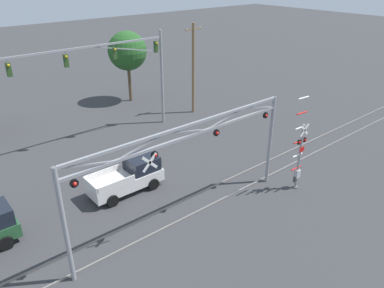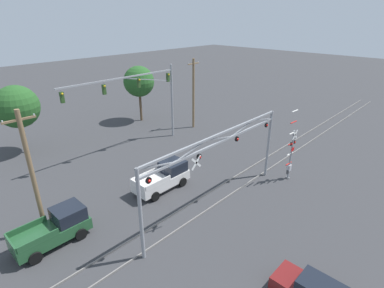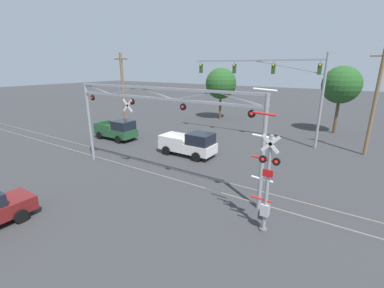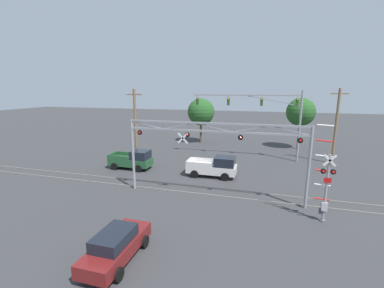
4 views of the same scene
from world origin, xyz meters
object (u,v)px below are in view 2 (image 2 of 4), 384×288
at_px(utility_pole_left, 32,175).
at_px(utility_pole_right, 193,93).
at_px(crossing_gantry, 219,154).
at_px(pickup_truck_following, 56,228).
at_px(pickup_truck_lead, 164,177).
at_px(traffic_signal_span, 147,92).
at_px(background_tree_beyond_span, 17,107).
at_px(crossing_signal_mast, 291,155).
at_px(background_tree_far_left_verge, 139,82).

xyz_separation_m(utility_pole_left, utility_pole_right, (21.35, 6.79, 0.03)).
bearing_deg(crossing_gantry, pickup_truck_following, 152.32).
bearing_deg(pickup_truck_lead, traffic_signal_span, 58.18).
bearing_deg(background_tree_beyond_span, crossing_gantry, -73.69).
bearing_deg(crossing_signal_mast, background_tree_far_left_verge, 87.70).
relative_size(pickup_truck_following, background_tree_far_left_verge, 0.62).
bearing_deg(pickup_truck_following, background_tree_far_left_verge, 39.56).
bearing_deg(crossing_signal_mast, crossing_gantry, 167.04).
distance_m(pickup_truck_following, utility_pole_right, 22.89).
distance_m(pickup_truck_lead, utility_pole_left, 9.87).
xyz_separation_m(traffic_signal_span, pickup_truck_lead, (-4.95, -7.98, -4.91)).
relative_size(background_tree_beyond_span, background_tree_far_left_verge, 0.97).
bearing_deg(pickup_truck_following, crossing_gantry, -27.68).
relative_size(crossing_signal_mast, traffic_signal_span, 0.49).
height_order(pickup_truck_lead, background_tree_beyond_span, background_tree_beyond_span).
bearing_deg(pickup_truck_lead, crossing_signal_mast, -38.80).
height_order(crossing_gantry, traffic_signal_span, traffic_signal_span).
distance_m(crossing_signal_mast, utility_pole_right, 15.58).
relative_size(pickup_truck_lead, background_tree_far_left_verge, 0.66).
xyz_separation_m(pickup_truck_lead, pickup_truck_following, (-8.94, 0.11, -0.00)).
distance_m(crossing_gantry, pickup_truck_lead, 6.08).
xyz_separation_m(utility_pole_right, background_tree_beyond_span, (-17.46, 7.36, 0.49)).
xyz_separation_m(crossing_signal_mast, background_tree_far_left_verge, (0.88, 21.86, 2.96)).
bearing_deg(crossing_signal_mast, utility_pole_right, 75.67).
bearing_deg(pickup_truck_lead, utility_pole_right, 34.01).
height_order(crossing_signal_mast, pickup_truck_lead, crossing_signal_mast).
distance_m(traffic_signal_span, utility_pole_left, 15.63).
distance_m(crossing_gantry, utility_pole_left, 11.80).
relative_size(pickup_truck_following, background_tree_beyond_span, 0.65).
bearing_deg(pickup_truck_following, utility_pole_right, 21.01).
distance_m(crossing_signal_mast, pickup_truck_lead, 10.82).
height_order(crossing_gantry, utility_pole_left, utility_pole_left).
height_order(crossing_gantry, background_tree_far_left_verge, background_tree_far_left_verge).
distance_m(crossing_gantry, background_tree_beyond_span, 21.43).
relative_size(pickup_truck_following, utility_pole_right, 0.53).
distance_m(traffic_signal_span, background_tree_far_left_verge, 8.37).
bearing_deg(background_tree_far_left_verge, crossing_signal_mast, -92.30).
bearing_deg(utility_pole_right, traffic_signal_span, -178.05).
xyz_separation_m(utility_pole_left, background_tree_far_left_verge, (18.41, 13.70, 0.89)).
distance_m(pickup_truck_following, background_tree_far_left_verge, 23.98).
bearing_deg(pickup_truck_following, crossing_signal_mast, -21.55).
bearing_deg(crossing_signal_mast, pickup_truck_following, 158.45).
relative_size(crossing_signal_mast, utility_pole_left, 0.75).
height_order(background_tree_beyond_span, background_tree_far_left_verge, background_tree_far_left_verge).
distance_m(crossing_gantry, pickup_truck_following, 11.46).
relative_size(crossing_gantry, pickup_truck_following, 3.06).
xyz_separation_m(crossing_gantry, utility_pole_right, (11.44, 13.20, 0.01)).
distance_m(pickup_truck_following, background_tree_beyond_span, 16.38).
bearing_deg(utility_pole_right, background_tree_far_left_verge, 113.07).
xyz_separation_m(traffic_signal_span, pickup_truck_following, (-13.90, -7.87, -4.91)).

